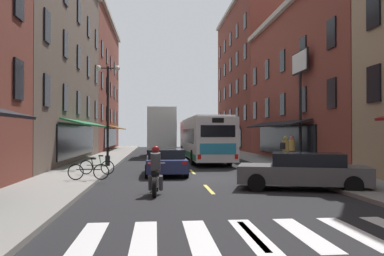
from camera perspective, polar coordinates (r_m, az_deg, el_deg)
ground_plane at (r=18.08m, az=0.96°, el=-7.54°), size 34.80×80.00×0.10m
lane_centre_dashes at (r=17.82m, az=1.05°, el=-7.47°), size 0.14×73.90×0.01m
crosswalk_near at (r=8.35m, az=8.84°, el=-15.25°), size 7.10×2.80×0.01m
sidewalk_left at (r=18.38m, az=-17.80°, el=-7.02°), size 3.00×80.00×0.14m
sidewalk_right at (r=19.61m, az=18.48°, el=-6.62°), size 3.00×80.00×0.14m
billboard_sign at (r=25.43m, az=15.58°, el=6.83°), size 0.40×2.53×7.09m
transit_bus at (r=28.95m, az=1.70°, el=-1.54°), size 2.75×12.55×3.19m
box_truck at (r=34.81m, az=-4.45°, el=-0.68°), size 2.55×7.11×4.24m
sedan_near at (r=45.70m, az=-4.95°, el=-2.48°), size 2.06×4.35×1.32m
sedan_mid at (r=15.04m, az=16.06°, el=-6.05°), size 5.00×3.18×1.36m
sedan_far at (r=19.53m, az=-3.87°, el=-4.92°), size 2.06×4.37×1.29m
motorcycle_rider at (r=13.43m, az=-5.35°, el=-6.66°), size 0.62×2.07×1.66m
bicycle_near at (r=16.83m, az=-14.93°, el=-6.14°), size 1.71×0.48×0.91m
bicycle_mid at (r=18.90m, az=-13.79°, el=-5.54°), size 1.68×0.55×0.91m
pedestrian_near at (r=22.33m, az=13.55°, el=-3.28°), size 0.52×0.45×1.79m
pedestrian_mid at (r=24.36m, az=14.45°, el=-3.12°), size 0.36×0.36×1.79m
street_lamp_twin at (r=23.66m, az=-12.26°, el=2.53°), size 1.42×0.32×5.98m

